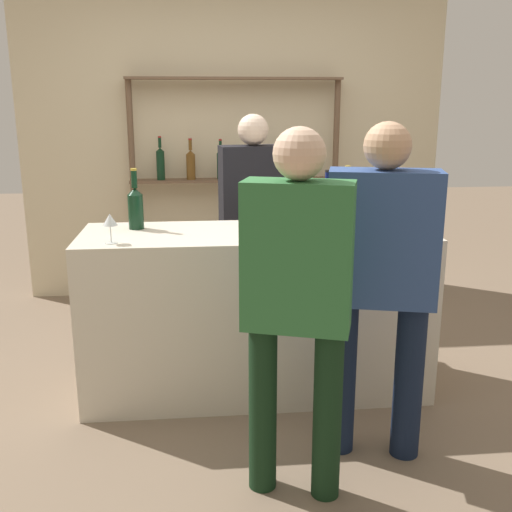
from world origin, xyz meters
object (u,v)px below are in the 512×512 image
Objects in this scene: customer_right at (381,272)px; server_behind_counter at (253,212)px; counter_bottle_2 at (347,202)px; counter_bottle_1 at (136,207)px; wine_glass at (110,221)px; counter_bottle_0 at (327,208)px; customer_center at (297,292)px.

server_behind_counter is at bearing 30.53° from customer_right.
server_behind_counter is (-0.50, 0.62, -0.16)m from counter_bottle_2.
customer_right is at bearing -36.52° from counter_bottle_1.
counter_bottle_1 is at bearing 67.72° from customer_right.
wine_glass is 0.10× the size of server_behind_counter.
server_behind_counter is (-0.33, 0.85, -0.17)m from counter_bottle_0.
counter_bottle_0 reaches higher than counter_bottle_1.
customer_center is (-0.49, -1.15, -0.16)m from counter_bottle_2.
customer_right reaches higher than counter_bottle_1.
counter_bottle_0 reaches higher than counter_bottle_2.
counter_bottle_0 is 0.92m from server_behind_counter.
counter_bottle_0 is 0.69m from customer_right.
wine_glass is 1.16m from customer_center.
counter_bottle_2 is at bearing 1.04° from counter_bottle_1.
server_behind_counter is (0.73, 0.64, -0.16)m from counter_bottle_1.
server_behind_counter is at bearing 50.08° from wine_glass.
counter_bottle_1 reaches higher than wine_glass.
server_behind_counter is (0.83, 0.99, -0.15)m from wine_glass.
counter_bottle_1 is at bearing 168.78° from counter_bottle_0.
counter_bottle_1 is 0.98m from server_behind_counter.
server_behind_counter is at bearing 111.09° from counter_bottle_0.
counter_bottle_1 is 0.22× the size of server_behind_counter.
counter_bottle_1 and counter_bottle_2 have the same top height.
counter_bottle_1 is 0.22× the size of customer_center.
server_behind_counter reaches higher than customer_center.
counter_bottle_0 is at bearing -1.06° from customer_center.
wine_glass is at bearing -164.23° from counter_bottle_2.
customer_center is 1.00× the size of customer_right.
counter_bottle_0 is at bearing 13.22° from server_behind_counter.
counter_bottle_0 is 1.01× the size of counter_bottle_1.
counter_bottle_2 is 0.22× the size of customer_right.
wine_glass is (-1.33, -0.37, -0.01)m from counter_bottle_2.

